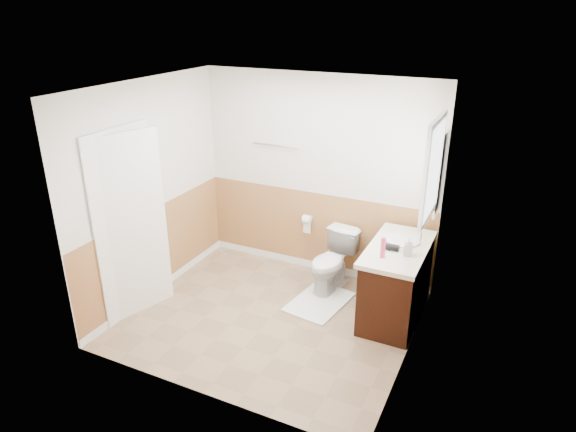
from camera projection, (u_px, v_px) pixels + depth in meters
The scene contains 32 objects.
floor at pixel (270, 318), 5.61m from camera, with size 3.00×3.00×0.00m, color #8C7051.
ceiling at pixel (266, 88), 4.65m from camera, with size 3.00×3.00×0.00m, color white.
wall_back at pixel (318, 177), 6.21m from camera, with size 3.00×3.00×0.00m, color silver.
wall_front at pixel (193, 270), 4.05m from camera, with size 3.00×3.00×0.00m, color silver.
wall_left at pixel (150, 192), 5.73m from camera, with size 3.00×3.00×0.00m, color silver.
wall_right at pixel (417, 241), 4.54m from camera, with size 3.00×3.00×0.00m, color silver.
wainscot_back at pixel (316, 233), 6.49m from camera, with size 3.00×3.00×0.00m, color #A96E43.
wainscot_front at pixel (200, 347), 4.35m from camera, with size 3.00×3.00×0.00m, color #A96E43.
wainscot_left at pixel (158, 252), 6.01m from camera, with size 2.60×2.60×0.00m, color #A96E43.
wainscot_right at pixel (408, 312), 4.83m from camera, with size 2.60×2.60×0.00m, color #A96E43.
toilet at pixel (332, 262), 6.08m from camera, with size 0.40×0.70×0.72m, color white.
bath_mat at pixel (319, 302), 5.91m from camera, with size 0.55×0.80×0.02m, color silver.
vanity_cabinet at pixel (396, 284), 5.51m from camera, with size 0.55×1.10×0.80m, color black.
vanity_knob_left at pixel (367, 270), 5.49m from camera, with size 0.03×0.03×0.03m, color #B6B6BD.
vanity_knob_right at pixel (373, 263), 5.65m from camera, with size 0.03×0.03×0.03m, color silver.
countertop at pixel (398, 249), 5.35m from camera, with size 0.60×1.15×0.05m, color silver.
sink_basin at pixel (403, 241), 5.46m from camera, with size 0.36×0.36×0.02m, color silver.
faucet at pixel (420, 239), 5.36m from camera, with size 0.02×0.02×0.14m, color silver.
lotion_bottle at pixel (383, 247), 5.08m from camera, with size 0.05×0.05×0.22m, color #D73762.
soap_dispenser at pixel (408, 247), 5.13m from camera, with size 0.08×0.09×0.19m, color #919BA3.
hair_dryer_body at pixel (392, 247), 5.25m from camera, with size 0.07×0.07×0.14m, color black.
hair_dryer_handle at pixel (389, 250), 5.26m from camera, with size 0.03×0.03×0.07m, color black.
mirror_panel at pixel (441, 175), 5.35m from camera, with size 0.02×0.35×0.90m, color silver.
window_frame at pixel (433, 170), 4.84m from camera, with size 0.04×0.80×1.00m, color white.
window_glass at pixel (434, 170), 4.84m from camera, with size 0.01×0.70×0.90m, color white.
door at pixel (132, 227), 5.40m from camera, with size 0.05×0.80×2.04m, color white.
door_frame at pixel (127, 225), 5.43m from camera, with size 0.02×0.92×2.10m, color white.
door_knob at pixel (158, 223), 5.68m from camera, with size 0.06×0.06×0.06m, color silver.
towel_bar at pixel (275, 145), 6.25m from camera, with size 0.02×0.02×0.62m, color silver.
tp_holder_bar at pixel (307, 219), 6.41m from camera, with size 0.02×0.02×0.14m, color silver.
tp_roll at pixel (307, 219), 6.41m from camera, with size 0.11×0.11×0.10m, color white.
tp_sheet at pixel (307, 227), 6.45m from camera, with size 0.10×0.01×0.16m, color white.
Camera 1 is at (2.22, -4.20, 3.21)m, focal length 31.72 mm.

